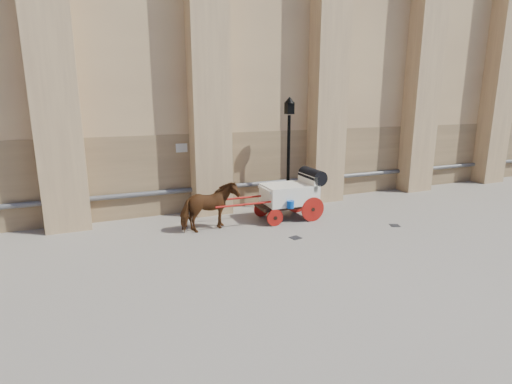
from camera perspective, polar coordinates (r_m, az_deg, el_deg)
name	(u,v)px	position (r m, az deg, el deg)	size (l,w,h in m)	color
ground	(276,239)	(12.62, 2.89, -6.68)	(90.00, 90.00, 0.00)	slate
horse	(209,207)	(13.21, -6.66, -2.17)	(0.87, 1.90, 1.60)	#563017
carriage	(293,192)	(14.48, 5.27, -0.07)	(4.11, 1.46, 1.79)	black
street_lamp	(289,151)	(15.47, 4.68, 5.92)	(0.41, 0.41, 4.35)	black
drain_grate_near	(295,238)	(12.73, 5.66, -6.52)	(0.32, 0.32, 0.01)	black
drain_grate_far	(395,225)	(14.64, 19.20, -4.53)	(0.32, 0.32, 0.01)	black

